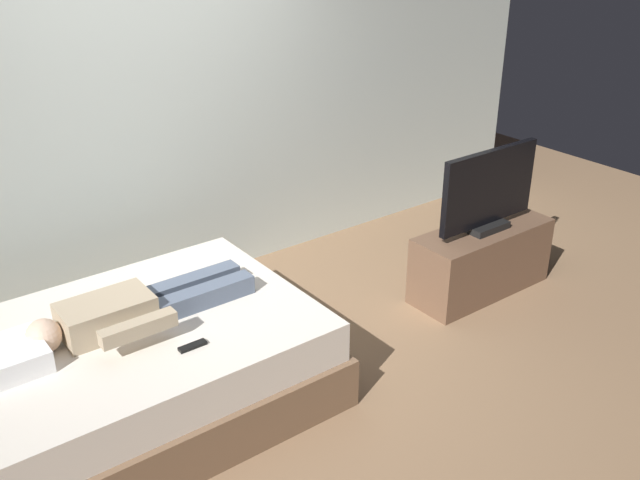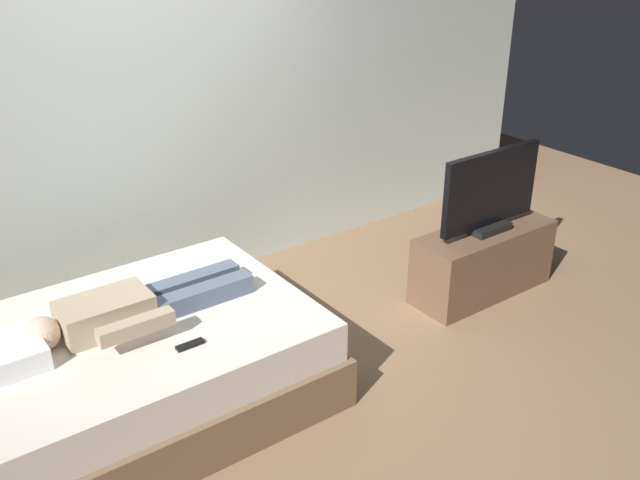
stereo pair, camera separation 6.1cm
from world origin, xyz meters
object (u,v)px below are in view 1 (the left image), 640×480
remote (193,346)px  tv (488,192)px  bed (135,369)px  tv_stand (481,260)px  person (131,310)px

remote → tv: 2.41m
remote → tv: size_ratio=0.17×
bed → remote: 0.51m
tv_stand → tv: size_ratio=1.25×
person → tv: bearing=-6.1°
tv_stand → tv: (0.00, 0.00, 0.53)m
bed → person: size_ratio=1.60×
remote → person: bearing=110.5°
remote → tv: bearing=3.2°
remote → bed: bearing=115.5°
person → tv_stand: 2.58m
tv_stand → tv: bearing=90.0°
tv → person: bearing=173.9°
person → bed: bearing=-136.3°
remote → tv_stand: 2.41m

